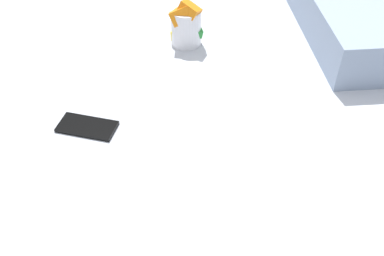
# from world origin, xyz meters

# --- Properties ---
(bed_mattress) EXTENTS (1.80, 1.40, 0.18)m
(bed_mattress) POSITION_xyz_m (0.00, 0.00, 0.09)
(bed_mattress) COLOR #B7BCC6
(bed_mattress) RESTS_ON ground
(snack_cup) EXTENTS (0.09, 0.10, 0.15)m
(snack_cup) POSITION_xyz_m (-0.38, -0.07, 0.24)
(snack_cup) COLOR silver
(snack_cup) RESTS_ON bed_mattress
(cell_phone) EXTENTS (0.11, 0.15, 0.01)m
(cell_phone) POSITION_xyz_m (-0.03, -0.34, 0.18)
(cell_phone) COLOR black
(cell_phone) RESTS_ON bed_mattress
(pillow) EXTENTS (0.52, 0.36, 0.13)m
(pillow) POSITION_xyz_m (-0.37, 0.48, 0.24)
(pillow) COLOR #8C9EB7
(pillow) RESTS_ON bed_mattress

